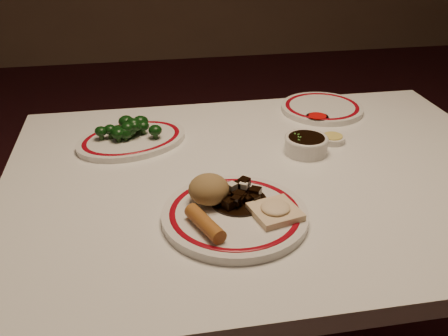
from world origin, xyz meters
TOP-DOWN VIEW (x-y plane):
  - dining_table at (0.00, 0.00)m, footprint 1.20×0.90m
  - main_plate at (-0.11, -0.17)m, footprint 0.38×0.38m
  - rice_mound at (-0.16, -0.13)m, footprint 0.08×0.08m
  - spring_roll at (-0.18, -0.22)m, footprint 0.07×0.11m
  - fried_wonton at (-0.04, -0.20)m, footprint 0.10×0.10m
  - stirfry_heap at (-0.10, -0.14)m, footprint 0.11×0.11m
  - broccoli_plate at (-0.31, 0.21)m, footprint 0.34×0.32m
  - broccoli_pile at (-0.31, 0.22)m, footprint 0.17×0.11m
  - soy_bowl at (0.11, 0.08)m, footprint 0.10×0.10m
  - sweet_sour_dish at (0.21, 0.26)m, footprint 0.06×0.06m
  - mustard_dish at (0.20, 0.12)m, footprint 0.06×0.06m
  - far_plate at (0.25, 0.33)m, footprint 0.27×0.27m

SIDE VIEW (x-z plane):
  - dining_table at x=0.00m, z-range 0.28..1.03m
  - sweet_sour_dish at x=0.21m, z-range 0.75..0.77m
  - mustard_dish at x=0.20m, z-range 0.75..0.77m
  - broccoli_plate at x=-0.31m, z-range 0.75..0.77m
  - far_plate at x=0.25m, z-range 0.75..0.77m
  - main_plate at x=-0.11m, z-range 0.75..0.77m
  - soy_bowl at x=0.11m, z-range 0.75..0.79m
  - fried_wonton at x=-0.04m, z-range 0.77..0.79m
  - stirfry_heap at x=-0.10m, z-range 0.76..0.79m
  - spring_roll at x=-0.18m, z-range 0.77..0.80m
  - broccoli_pile at x=-0.31m, z-range 0.76..0.81m
  - rice_mound at x=-0.16m, z-range 0.77..0.83m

